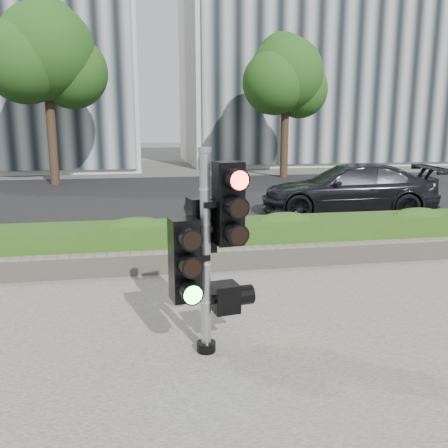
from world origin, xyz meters
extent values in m
plane|color=#51514C|center=(0.00, 0.00, 0.00)|extent=(120.00, 120.00, 0.00)
cube|color=#9E9389|center=(0.00, -2.50, 0.01)|extent=(16.00, 11.00, 0.03)
cube|color=black|center=(0.00, 10.00, 0.01)|extent=(60.00, 13.00, 0.02)
cube|color=gray|center=(0.00, 3.15, 0.06)|extent=(60.00, 0.25, 0.12)
cube|color=gray|center=(0.00, 1.90, 0.20)|extent=(12.00, 0.32, 0.34)
cube|color=#518829|center=(0.00, 2.55, 0.37)|extent=(12.00, 1.00, 0.68)
cube|color=#B7B7B2|center=(11.00, 25.00, 6.00)|extent=(18.00, 10.00, 12.00)
cylinder|color=black|center=(-4.50, 14.50, 2.02)|extent=(0.36, 0.36, 4.03)
sphere|color=#194413|center=(-4.50, 14.50, 5.18)|extent=(3.74, 3.74, 3.74)
sphere|color=#194413|center=(-3.64, 14.86, 4.46)|extent=(2.88, 2.88, 2.88)
sphere|color=#194413|center=(-5.22, 14.07, 4.75)|extent=(3.17, 3.17, 3.17)
sphere|color=#194413|center=(-4.50, 15.22, 6.05)|extent=(2.59, 2.59, 2.59)
cylinder|color=black|center=(5.50, 15.50, 1.79)|extent=(0.36, 0.36, 3.58)
sphere|color=#194413|center=(5.50, 15.50, 4.61)|extent=(3.33, 3.33, 3.33)
sphere|color=#194413|center=(6.27, 15.82, 3.97)|extent=(2.56, 2.56, 2.56)
sphere|color=#194413|center=(4.86, 15.12, 4.22)|extent=(2.82, 2.82, 2.82)
sphere|color=#194413|center=(5.50, 16.14, 5.38)|extent=(2.30, 2.30, 2.30)
cylinder|color=black|center=(-0.48, -1.00, 0.08)|extent=(0.21, 0.21, 0.10)
cylinder|color=gray|center=(-0.48, -1.00, 1.09)|extent=(0.11, 0.11, 2.13)
cylinder|color=gray|center=(-0.48, -1.00, 2.18)|extent=(0.13, 0.13, 0.05)
cube|color=#FF1107|center=(-0.24, -1.00, 1.64)|extent=(0.31, 0.31, 0.85)
cube|color=#14E51E|center=(-0.71, -1.08, 1.09)|extent=(0.31, 0.31, 0.85)
cube|color=black|center=(-0.49, -0.76, 1.38)|extent=(0.31, 0.31, 0.58)
cube|color=orange|center=(-0.26, -0.94, 0.60)|extent=(0.31, 0.31, 0.31)
imported|color=black|center=(4.47, 6.32, 0.70)|extent=(4.92, 2.61, 1.36)
camera|label=1|loc=(-1.12, -5.69, 2.43)|focal=38.00mm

